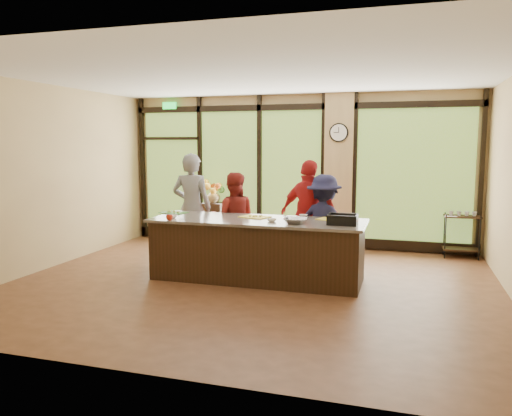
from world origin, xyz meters
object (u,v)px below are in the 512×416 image
Objects in this scene: cook_left at (192,207)px; flower_stand at (214,223)px; cook_right at (324,224)px; bar_cart at (462,230)px; island_base at (257,251)px; roasting_pan at (343,222)px.

flower_stand is at bearing -87.88° from cook_left.
bar_cart is (2.22, 1.71, -0.27)m from cook_right.
island_base is 1.20m from cook_right.
cook_left is at bearing 11.64° from cook_right.
bar_cart is (4.55, 1.59, -0.44)m from cook_left.
roasting_pan is at bearing 129.77° from cook_right.
cook_right is at bearing -35.66° from flower_stand.
bar_cart is (4.77, 0.00, 0.09)m from flower_stand.
cook_left is at bearing -162.92° from bar_cart.
bar_cart reaches higher than flower_stand.
cook_left is at bearing 160.14° from roasting_pan.
roasting_pan is 3.17m from bar_cart.
island_base is at bearing -57.61° from flower_stand.
cook_left reaches higher than flower_stand.
flower_stand is (-2.56, 1.71, -0.36)m from cook_right.
island_base is at bearing -143.82° from bar_cart.
cook_left is 2.34m from cook_right.
island_base reaches higher than flower_stand.
cook_left reaches higher than island_base.
cook_right is at bearing 114.76° from roasting_pan.
flower_stand is (-2.95, 2.55, -0.54)m from roasting_pan.
cook_right is (0.88, 0.74, 0.34)m from island_base.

